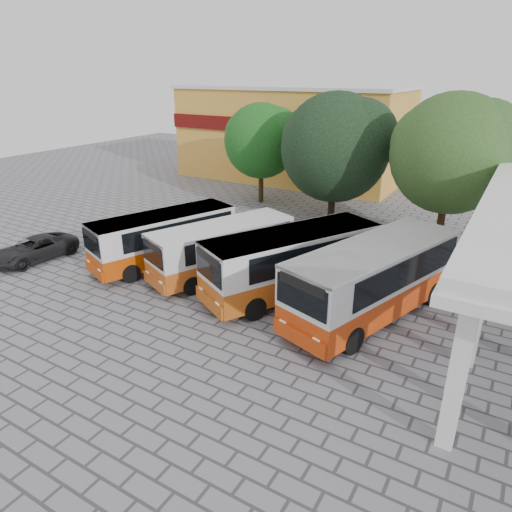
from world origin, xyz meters
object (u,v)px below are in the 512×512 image
Objects in this scene: bus_centre_left at (222,246)px; parked_car at (35,249)px; bus_far_left at (164,236)px; bus_centre_right at (293,259)px; bus_far_right at (374,276)px.

parked_car is (-9.83, -3.53, -0.91)m from bus_centre_left.
bus_far_left is 0.91× the size of bus_centre_right.
bus_centre_right is 14.20m from parked_car.
bus_far_right is at bearing 26.44° from bus_centre_right.
bus_centre_right reaches higher than bus_centre_left.
bus_centre_right reaches higher than bus_far_left.
bus_far_right is (3.72, -0.11, 0.08)m from bus_centre_right.
bus_far_right is 17.80m from parked_car.
bus_far_left reaches higher than bus_centre_left.
bus_far_right is at bearing 15.40° from parked_car.
bus_centre_left is (3.42, 0.36, -0.05)m from bus_far_left.
bus_far_left is 11.05m from bus_far_right.
bus_centre_right is at bearing 22.28° from bus_far_left.
bus_far_right is 2.07× the size of parked_car.
bus_centre_left is 1.76× the size of parked_car.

